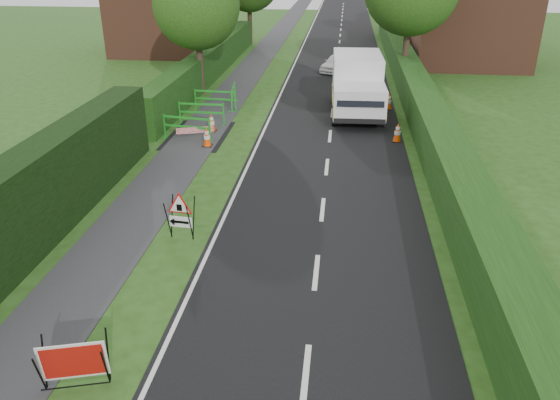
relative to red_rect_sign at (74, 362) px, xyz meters
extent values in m
plane|color=#264714|center=(1.59, 3.29, -0.56)|extent=(120.00, 120.00, 0.00)
cube|color=black|center=(4.09, 38.29, -0.56)|extent=(6.00, 90.00, 0.02)
cube|color=#2D2D30|center=(-1.41, 38.29, -0.56)|extent=(2.00, 90.00, 0.02)
cube|color=black|center=(-3.41, 3.29, -0.56)|extent=(1.10, 18.00, 2.50)
cube|color=#14380F|center=(-3.41, 25.29, -0.56)|extent=(1.00, 24.00, 1.80)
cube|color=#14380F|center=(8.09, 19.29, -0.56)|extent=(1.20, 50.00, 1.50)
cube|color=brown|center=(-8.41, 33.29, 2.19)|extent=(7.00, 7.00, 5.50)
cube|color=brown|center=(12.59, 31.29, 2.19)|extent=(7.00, 7.00, 5.50)
cube|color=brown|center=(13.59, 45.29, 2.19)|extent=(7.00, 7.00, 5.50)
cylinder|color=#2D2116|center=(-3.01, 21.29, 0.75)|extent=(0.36, 0.36, 2.62)
sphere|color=#123E10|center=(-3.01, 21.29, 3.93)|extent=(4.40, 4.40, 4.40)
cylinder|color=#2D2116|center=(7.99, 25.29, 0.92)|extent=(0.36, 0.36, 2.97)
cylinder|color=#2D2116|center=(-3.01, 37.29, 0.84)|extent=(0.36, 0.36, 2.80)
cylinder|color=#2D2116|center=(7.99, 41.29, 0.66)|extent=(0.36, 0.36, 2.45)
cylinder|color=black|center=(-0.49, -0.30, -0.07)|extent=(0.13, 0.34, 0.96)
cylinder|color=black|center=(-0.59, 0.04, -0.07)|extent=(0.13, 0.34, 0.96)
cylinder|color=black|center=(0.57, 0.01, -0.07)|extent=(0.13, 0.34, 0.96)
cylinder|color=black|center=(0.48, 0.35, -0.07)|extent=(0.13, 0.34, 0.96)
cylinder|color=black|center=(0.05, -0.16, -0.40)|extent=(1.14, 0.35, 0.03)
cube|color=white|center=(0.00, 0.01, 0.02)|extent=(1.17, 0.46, 0.84)
cube|color=#B5130C|center=(0.00, -0.01, 0.02)|extent=(1.06, 0.41, 0.73)
cylinder|color=black|center=(0.04, 5.47, 0.03)|extent=(0.07, 0.36, 1.16)
cylinder|color=black|center=(0.07, 5.76, 0.03)|extent=(0.07, 0.36, 1.16)
cylinder|color=black|center=(0.66, 5.40, 0.03)|extent=(0.07, 0.36, 1.16)
cylinder|color=black|center=(0.69, 5.69, 0.03)|extent=(0.07, 0.36, 1.16)
cube|color=white|center=(0.36, 5.56, -0.05)|extent=(0.64, 0.09, 0.31)
cube|color=black|center=(0.36, 5.54, -0.05)|extent=(0.46, 0.06, 0.07)
cone|color=black|center=(0.11, 5.57, -0.05)|extent=(0.16, 0.20, 0.19)
cube|color=black|center=(0.36, 5.54, 0.39)|extent=(0.15, 0.03, 0.19)
cube|color=silver|center=(5.15, 19.21, 0.98)|extent=(2.35, 3.66, 2.15)
cube|color=silver|center=(5.25, 16.49, 0.56)|extent=(2.30, 2.39, 1.31)
cube|color=black|center=(5.29, 15.38, 0.88)|extent=(1.97, 0.32, 0.60)
cube|color=yellow|center=(4.07, 18.13, 0.12)|extent=(0.21, 5.50, 0.27)
cube|color=yellow|center=(6.31, 18.20, 0.12)|extent=(0.21, 5.50, 0.27)
cube|color=black|center=(5.29, 15.39, -0.03)|extent=(2.18, 0.21, 0.22)
cylinder|color=black|center=(4.25, 16.40, -0.12)|extent=(0.30, 0.90, 0.89)
cylinder|color=black|center=(6.25, 16.47, -0.12)|extent=(0.30, 0.90, 0.89)
cylinder|color=black|center=(4.13, 19.98, -0.12)|extent=(0.30, 0.90, 0.89)
cylinder|color=black|center=(6.13, 20.05, -0.12)|extent=(0.30, 0.90, 0.89)
cube|color=black|center=(6.81, 14.43, -0.54)|extent=(0.38, 0.38, 0.04)
cone|color=#FF4B08|center=(6.81, 14.43, -0.15)|extent=(0.32, 0.32, 0.75)
cylinder|color=white|center=(6.81, 14.43, -0.19)|extent=(0.25, 0.25, 0.14)
cylinder|color=white|center=(6.81, 14.43, 0.00)|extent=(0.17, 0.17, 0.10)
cube|color=black|center=(6.26, 16.61, -0.54)|extent=(0.38, 0.38, 0.04)
cone|color=#FF4B08|center=(6.26, 16.61, -0.15)|extent=(0.32, 0.32, 0.75)
cylinder|color=white|center=(6.26, 16.61, -0.19)|extent=(0.25, 0.25, 0.14)
cylinder|color=white|center=(6.26, 16.61, 0.00)|extent=(0.17, 0.17, 0.10)
cube|color=black|center=(6.76, 19.27, -0.54)|extent=(0.38, 0.38, 0.04)
cone|color=#FF4B08|center=(6.76, 19.27, -0.15)|extent=(0.32, 0.32, 0.75)
cylinder|color=white|center=(6.76, 19.27, -0.19)|extent=(0.25, 0.25, 0.14)
cylinder|color=white|center=(6.76, 19.27, 0.00)|extent=(0.17, 0.17, 0.10)
cube|color=black|center=(-0.72, 13.00, -0.54)|extent=(0.38, 0.38, 0.04)
cone|color=#FF4B08|center=(-0.72, 13.00, -0.15)|extent=(0.32, 0.32, 0.75)
cylinder|color=white|center=(-0.72, 13.00, -0.19)|extent=(0.25, 0.25, 0.14)
cylinder|color=white|center=(-0.72, 13.00, 0.00)|extent=(0.17, 0.17, 0.10)
cube|color=black|center=(-0.97, 14.88, -0.54)|extent=(0.38, 0.38, 0.04)
cone|color=#FF4B08|center=(-0.97, 14.88, -0.15)|extent=(0.32, 0.32, 0.75)
cylinder|color=white|center=(-0.97, 14.88, -0.19)|extent=(0.25, 0.25, 0.14)
cylinder|color=white|center=(-0.97, 14.88, 0.00)|extent=(0.17, 0.17, 0.10)
cube|color=#1B9521|center=(-2.71, 13.88, -0.06)|extent=(0.06, 0.06, 1.00)
cube|color=#1B9521|center=(-0.73, 13.56, -0.06)|extent=(0.06, 0.06, 1.00)
cube|color=#1B9521|center=(-1.72, 13.72, 0.36)|extent=(1.98, 0.36, 0.08)
cube|color=#1B9521|center=(-1.72, 13.72, -0.01)|extent=(1.98, 0.36, 0.08)
cube|color=#1B9521|center=(-2.71, 13.88, -0.54)|extent=(0.11, 0.36, 0.04)
cube|color=#1B9521|center=(-0.73, 13.56, -0.54)|extent=(0.11, 0.36, 0.04)
cube|color=#1B9521|center=(-2.63, 15.85, -0.06)|extent=(0.05, 0.05, 1.00)
cube|color=#1B9521|center=(-0.63, 15.81, -0.06)|extent=(0.05, 0.05, 1.00)
cube|color=#1B9521|center=(-1.63, 15.83, 0.36)|extent=(2.00, 0.09, 0.08)
cube|color=#1B9521|center=(-1.63, 15.83, -0.01)|extent=(2.00, 0.09, 0.08)
cube|color=#1B9521|center=(-2.63, 15.85, -0.54)|extent=(0.07, 0.35, 0.04)
cube|color=#1B9521|center=(-0.63, 15.81, -0.54)|extent=(0.07, 0.35, 0.04)
cube|color=#1B9521|center=(-2.53, 18.21, -0.06)|extent=(0.05, 0.05, 1.00)
cube|color=#1B9521|center=(-0.54, 18.06, -0.06)|extent=(0.05, 0.05, 1.00)
cube|color=#1B9521|center=(-1.53, 18.14, 0.36)|extent=(2.00, 0.20, 0.08)
cube|color=#1B9521|center=(-1.53, 18.14, -0.01)|extent=(2.00, 0.20, 0.08)
cube|color=#1B9521|center=(-2.53, 18.21, -0.54)|extent=(0.09, 0.35, 0.04)
cube|color=#1B9521|center=(-0.54, 18.06, -0.54)|extent=(0.09, 0.35, 0.04)
cube|color=#1B9521|center=(-0.69, 17.93, -0.06)|extent=(0.06, 0.06, 1.00)
cube|color=#1B9521|center=(-0.93, 19.92, -0.06)|extent=(0.06, 0.06, 1.00)
cube|color=#1B9521|center=(-0.81, 18.93, 0.36)|extent=(0.28, 1.99, 0.08)
cube|color=#1B9521|center=(-0.81, 18.93, -0.01)|extent=(0.28, 1.99, 0.08)
cube|color=#1B9521|center=(-0.69, 17.93, -0.54)|extent=(0.35, 0.10, 0.04)
cube|color=#1B9521|center=(-0.93, 19.92, -0.54)|extent=(0.35, 0.10, 0.04)
cube|color=red|center=(-1.36, 13.61, -0.56)|extent=(1.43, 0.52, 0.25)
imported|color=silver|center=(4.12, 27.71, -0.01)|extent=(2.40, 3.50, 1.11)
camera|label=1|loc=(4.51, -7.06, 6.73)|focal=35.00mm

